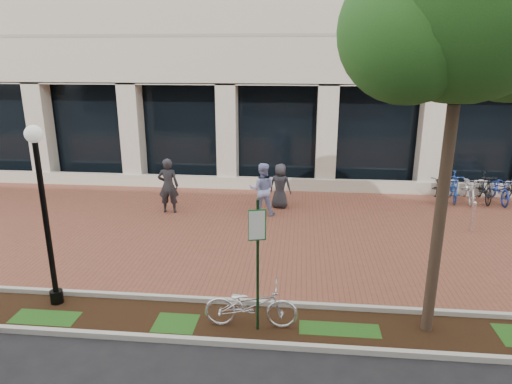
# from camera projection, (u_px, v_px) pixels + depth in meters

# --- Properties ---
(ground) EXTENTS (120.00, 120.00, 0.00)m
(ground) POSITION_uv_depth(u_px,v_px,m) (267.00, 230.00, 14.35)
(ground) COLOR black
(ground) RESTS_ON ground
(brick_plaza) EXTENTS (40.00, 9.00, 0.01)m
(brick_plaza) POSITION_uv_depth(u_px,v_px,m) (267.00, 230.00, 14.34)
(brick_plaza) COLOR brown
(brick_plaza) RESTS_ON ground
(planting_strip) EXTENTS (40.00, 1.50, 0.01)m
(planting_strip) POSITION_uv_depth(u_px,v_px,m) (246.00, 324.00, 9.34)
(planting_strip) COLOR black
(planting_strip) RESTS_ON ground
(curb_plaza_side) EXTENTS (40.00, 0.12, 0.12)m
(curb_plaza_side) POSITION_uv_depth(u_px,v_px,m) (250.00, 302.00, 10.04)
(curb_plaza_side) COLOR #AEADA4
(curb_plaza_side) RESTS_ON ground
(curb_street_side) EXTENTS (40.00, 0.12, 0.12)m
(curb_street_side) POSITION_uv_depth(u_px,v_px,m) (242.00, 343.00, 8.61)
(curb_street_side) COLOR #AEADA4
(curb_street_side) RESTS_ON ground
(parking_sign) EXTENTS (0.34, 0.07, 2.74)m
(parking_sign) POSITION_uv_depth(u_px,v_px,m) (258.00, 251.00, 8.66)
(parking_sign) COLOR #123318
(parking_sign) RESTS_ON ground
(lamppost) EXTENTS (0.36, 0.36, 3.96)m
(lamppost) POSITION_uv_depth(u_px,v_px,m) (44.00, 207.00, 9.49)
(lamppost) COLOR black
(lamppost) RESTS_ON ground
(street_tree) EXTENTS (4.36, 3.63, 8.10)m
(street_tree) POSITION_uv_depth(u_px,v_px,m) (469.00, 6.00, 7.45)
(street_tree) COLOR #4B3A2B
(street_tree) RESTS_ON ground
(locked_bicycle) EXTENTS (1.90, 0.71, 0.99)m
(locked_bicycle) POSITION_uv_depth(u_px,v_px,m) (251.00, 305.00, 9.12)
(locked_bicycle) COLOR silver
(locked_bicycle) RESTS_ON ground
(pedestrian_left) EXTENTS (0.75, 0.53, 1.93)m
(pedestrian_left) POSITION_uv_depth(u_px,v_px,m) (168.00, 186.00, 15.70)
(pedestrian_left) COLOR #26262B
(pedestrian_left) RESTS_ON ground
(pedestrian_mid) EXTENTS (0.91, 0.72, 1.82)m
(pedestrian_mid) POSITION_uv_depth(u_px,v_px,m) (262.00, 189.00, 15.48)
(pedestrian_mid) COLOR #8F9DD5
(pedestrian_mid) RESTS_ON ground
(pedestrian_right) EXTENTS (0.90, 0.70, 1.62)m
(pedestrian_right) POSITION_uv_depth(u_px,v_px,m) (280.00, 186.00, 16.24)
(pedestrian_right) COLOR #25252A
(pedestrian_right) RESTS_ON ground
(bollard) EXTENTS (0.12, 0.12, 1.00)m
(bollard) POSITION_uv_depth(u_px,v_px,m) (473.00, 216.00, 14.07)
(bollard) COLOR silver
(bollard) RESTS_ON ground
(bike_rack_cluster) EXTENTS (3.58, 2.00, 1.11)m
(bike_rack_cluster) POSITION_uv_depth(u_px,v_px,m) (476.00, 188.00, 17.02)
(bike_rack_cluster) COLOR black
(bike_rack_cluster) RESTS_ON ground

